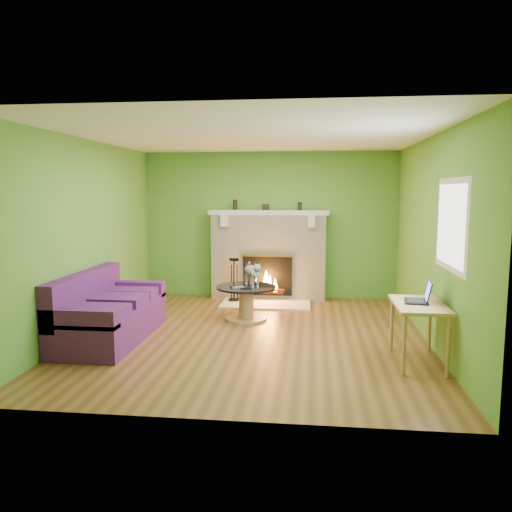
{
  "coord_description": "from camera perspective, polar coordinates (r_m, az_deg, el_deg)",
  "views": [
    {
      "loc": [
        0.77,
        -6.4,
        1.9
      ],
      "look_at": [
        -0.0,
        0.4,
        1.01
      ],
      "focal_mm": 35.0,
      "sensor_mm": 36.0,
      "label": 1
    }
  ],
  "objects": [
    {
      "name": "window_frame",
      "position": [
        5.71,
        21.43,
        3.34
      ],
      "size": [
        0.0,
        1.2,
        1.2
      ],
      "primitive_type": "plane",
      "rotation": [
        1.57,
        0.0,
        -1.57
      ],
      "color": "silver",
      "rests_on": "wall_right"
    },
    {
      "name": "hearth",
      "position": [
        8.45,
        1.1,
        -5.52
      ],
      "size": [
        1.5,
        0.75,
        0.03
      ],
      "primitive_type": "cube",
      "color": "beige",
      "rests_on": "floor"
    },
    {
      "name": "floor",
      "position": [
        6.73,
        -0.36,
        -9.05
      ],
      "size": [
        5.0,
        5.0,
        0.0
      ],
      "primitive_type": "plane",
      "color": "brown",
      "rests_on": "ground"
    },
    {
      "name": "cat",
      "position": [
        7.43,
        -0.48,
        -2.03
      ],
      "size": [
        0.46,
        0.62,
        0.37
      ],
      "primitive_type": null,
      "rotation": [
        0.0,
        0.0,
        0.47
      ],
      "color": "slate",
      "rests_on": "coffee_table"
    },
    {
      "name": "ceiling",
      "position": [
        6.49,
        -0.38,
        13.56
      ],
      "size": [
        5.0,
        5.0,
        0.0
      ],
      "primitive_type": "plane",
      "rotation": [
        3.14,
        0.0,
        0.0
      ],
      "color": "white",
      "rests_on": "wall_back"
    },
    {
      "name": "wall_front",
      "position": [
        4.02,
        -4.63,
        -1.25
      ],
      "size": [
        5.0,
        0.0,
        5.0
      ],
      "primitive_type": "plane",
      "rotation": [
        -1.57,
        0.0,
        0.0
      ],
      "color": "#538E2E",
      "rests_on": "floor"
    },
    {
      "name": "wall_left",
      "position": [
        7.11,
        -18.7,
        2.13
      ],
      "size": [
        0.0,
        5.0,
        5.0
      ],
      "primitive_type": "plane",
      "rotation": [
        1.57,
        0.0,
        1.57
      ],
      "color": "#538E2E",
      "rests_on": "floor"
    },
    {
      "name": "coffee_table",
      "position": [
        7.47,
        -1.13,
        -5.09
      ],
      "size": [
        0.89,
        0.89,
        0.5
      ],
      "color": "tan",
      "rests_on": "floor"
    },
    {
      "name": "desk",
      "position": [
        5.82,
        18.11,
        -5.95
      ],
      "size": [
        0.53,
        0.92,
        0.68
      ],
      "color": "tan",
      "rests_on": "floor"
    },
    {
      "name": "laptop",
      "position": [
        5.82,
        17.9,
        -3.87
      ],
      "size": [
        0.33,
        0.36,
        0.24
      ],
      "primitive_type": null,
      "rotation": [
        0.0,
        0.0,
        -0.14
      ],
      "color": "black",
      "rests_on": "desk"
    },
    {
      "name": "mantel",
      "position": [
        8.74,
        1.43,
        5.0
      ],
      "size": [
        2.1,
        0.28,
        0.08
      ],
      "primitive_type": "cube",
      "color": "beige",
      "rests_on": "fireplace"
    },
    {
      "name": "remote_silver",
      "position": [
        7.32,
        -2.04,
        -3.57
      ],
      "size": [
        0.17,
        0.13,
        0.02
      ],
      "primitive_type": "cube",
      "rotation": [
        0.0,
        0.0,
        0.57
      ],
      "color": "gray",
      "rests_on": "coffee_table"
    },
    {
      "name": "mantel_vase_left",
      "position": [
        8.84,
        -2.39,
        5.87
      ],
      "size": [
        0.08,
        0.08,
        0.18
      ],
      "primitive_type": "cylinder",
      "color": "black",
      "rests_on": "mantel"
    },
    {
      "name": "remote_black",
      "position": [
        7.25,
        -1.17,
        -3.69
      ],
      "size": [
        0.16,
        0.07,
        0.02
      ],
      "primitive_type": "cube",
      "rotation": [
        0.0,
        0.0,
        0.16
      ],
      "color": "black",
      "rests_on": "coffee_table"
    },
    {
      "name": "wall_right",
      "position": [
        6.6,
        19.42,
        1.73
      ],
      "size": [
        0.0,
        5.0,
        5.0
      ],
      "primitive_type": "plane",
      "rotation": [
        1.57,
        0.0,
        -1.57
      ],
      "color": "#538E2E",
      "rests_on": "floor"
    },
    {
      "name": "window_pane",
      "position": [
        5.71,
        21.35,
        3.34
      ],
      "size": [
        0.0,
        1.06,
        1.06
      ],
      "primitive_type": "plane",
      "rotation": [
        1.57,
        0.0,
        -1.57
      ],
      "color": "white",
      "rests_on": "wall_right"
    },
    {
      "name": "fireplace",
      "position": [
        8.83,
        1.43,
        0.02
      ],
      "size": [
        2.1,
        0.46,
        1.58
      ],
      "color": "beige",
      "rests_on": "floor"
    },
    {
      "name": "mantel_vase_right",
      "position": [
        8.74,
        5.02,
        5.7
      ],
      "size": [
        0.07,
        0.07,
        0.14
      ],
      "primitive_type": "cylinder",
      "color": "black",
      "rests_on": "mantel"
    },
    {
      "name": "mantel_box",
      "position": [
        8.77,
        1.11,
        5.6
      ],
      "size": [
        0.12,
        0.08,
        0.1
      ],
      "primitive_type": "cube",
      "color": "black",
      "rests_on": "mantel"
    },
    {
      "name": "fire_tools",
      "position": [
        8.59,
        -2.51,
        -2.68
      ],
      "size": [
        0.2,
        0.2,
        0.74
      ],
      "primitive_type": null,
      "color": "black",
      "rests_on": "hearth"
    },
    {
      "name": "wall_back",
      "position": [
        8.96,
        1.55,
        3.52
      ],
      "size": [
        5.0,
        0.0,
        5.0
      ],
      "primitive_type": "plane",
      "rotation": [
        1.57,
        0.0,
        0.0
      ],
      "color": "#538E2E",
      "rests_on": "floor"
    },
    {
      "name": "sofa",
      "position": [
        6.77,
        -16.67,
        -6.31
      ],
      "size": [
        0.89,
        1.93,
        0.87
      ],
      "color": "#4A175A",
      "rests_on": "floor"
    }
  ]
}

